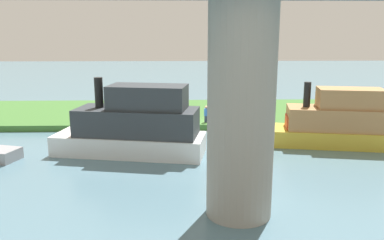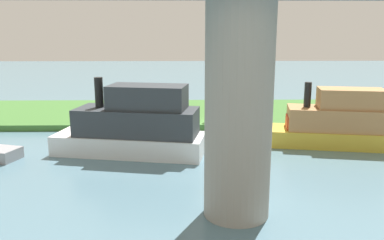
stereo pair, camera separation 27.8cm
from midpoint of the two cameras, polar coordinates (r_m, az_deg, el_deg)
The scene contains 9 objects.
ground_plane at distance 31.93m, azimuth 0.54°, elevation -1.56°, with size 160.00×160.00×0.00m, color slate.
grassy_bank at distance 37.72m, azimuth 0.28°, elevation 1.03°, with size 80.00×12.00×0.50m, color #427533.
bridge_pylon at distance 16.46m, azimuth 7.20°, elevation 1.21°, with size 2.81×2.81×9.13m, color #9E998E.
person_on_bank at distance 32.56m, azimuth 2.41°, elevation 0.88°, with size 0.49×0.49×1.39m.
mooring_post at distance 33.89m, azimuth -13.73°, elevation 0.64°, with size 0.20×0.20×1.00m, color brown.
motorboat_red at distance 29.22m, azimuth 20.34°, elevation -0.38°, with size 9.03×4.37×4.43m.
pontoon_yellow at distance 25.78m, azimuth -8.05°, elevation -0.90°, with size 10.14×4.96×4.96m.
houseboat_blue at distance 29.96m, azimuth -7.79°, elevation -1.67°, with size 4.14×1.76×1.35m.
marker_buoy at distance 19.71m, azimuth 3.14°, elevation -9.91°, with size 0.50×0.50×0.50m, color orange.
Camera 2 is at (0.76, 30.96, 7.76)m, focal length 36.96 mm.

